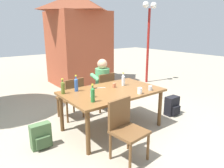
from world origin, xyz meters
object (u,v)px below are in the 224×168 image
(bottle_clear, at_px, (123,80))
(cup_steel, at_px, (150,88))
(cup_glass, at_px, (92,94))
(person_in_white_shirt, at_px, (101,81))
(dining_table, at_px, (112,94))
(chair_far_left, at_px, (72,96))
(table_knife, at_px, (98,88))
(chair_near_left, at_px, (125,126))
(bottle_green, at_px, (93,94))
(cup_terracotta, at_px, (114,85))
(lamp_post, at_px, (149,26))
(chair_far_right, at_px, (104,89))
(backpack_by_near_side, at_px, (172,106))
(backpack_by_far_side, at_px, (41,137))
(cup_white, at_px, (140,91))
(bottle_olive, at_px, (63,87))
(brick_kiosk, at_px, (78,38))
(bottle_blue, at_px, (76,84))

(bottle_clear, bearing_deg, cup_steel, -72.21)
(cup_glass, bearing_deg, person_in_white_shirt, 50.35)
(dining_table, height_order, chair_far_left, chair_far_left)
(bottle_clear, relative_size, table_knife, 1.11)
(dining_table, distance_m, chair_near_left, 0.95)
(chair_far_left, distance_m, bottle_green, 1.23)
(cup_terracotta, distance_m, lamp_post, 3.65)
(chair_far_right, height_order, backpack_by_near_side, chair_far_right)
(bottle_clear, relative_size, cup_glass, 2.52)
(bottle_green, xyz_separation_m, backpack_by_far_side, (-0.69, 0.44, -0.67))
(cup_steel, bearing_deg, bottle_clear, 107.79)
(table_knife, xyz_separation_m, lamp_post, (3.18, 1.76, 1.14))
(cup_white, bearing_deg, backpack_by_far_side, 159.31)
(chair_far_right, height_order, chair_near_left, same)
(chair_far_left, relative_size, cup_terracotta, 10.10)
(person_in_white_shirt, height_order, bottle_olive, person_in_white_shirt)
(bottle_clear, xyz_separation_m, cup_terracotta, (-0.23, -0.01, -0.07))
(cup_steel, distance_m, table_knife, 0.96)
(cup_terracotta, bearing_deg, bottle_clear, 2.44)
(chair_near_left, bearing_deg, table_knife, 75.60)
(chair_far_right, xyz_separation_m, backpack_by_near_side, (1.02, -1.14, -0.29))
(person_in_white_shirt, bearing_deg, backpack_by_near_side, -50.60)
(bottle_clear, height_order, cup_steel, bottle_clear)
(chair_far_left, xyz_separation_m, cup_terracotta, (0.53, -0.72, 0.30))
(chair_near_left, height_order, brick_kiosk, brick_kiosk)
(person_in_white_shirt, relative_size, backpack_by_near_side, 2.88)
(chair_far_left, bearing_deg, bottle_olive, -129.06)
(chair_far_left, bearing_deg, chair_far_right, -0.01)
(bottle_blue, distance_m, cup_terracotta, 0.72)
(backpack_by_near_side, relative_size, backpack_by_far_side, 1.01)
(dining_table, relative_size, person_in_white_shirt, 1.49)
(bottle_blue, relative_size, backpack_by_near_side, 0.72)
(dining_table, bearing_deg, table_knife, 113.42)
(dining_table, relative_size, bottle_olive, 6.50)
(bottle_olive, relative_size, table_knife, 1.15)
(chair_far_right, relative_size, chair_near_left, 1.00)
(chair_far_right, bearing_deg, person_in_white_shirt, 92.41)
(bottle_green, relative_size, bottle_olive, 1.06)
(chair_near_left, xyz_separation_m, backpack_by_near_side, (1.82, 0.55, -0.29))
(backpack_by_near_side, height_order, lamp_post, lamp_post)
(person_in_white_shirt, distance_m, brick_kiosk, 2.67)
(cup_white, height_order, table_knife, cup_white)
(table_knife, xyz_separation_m, backpack_by_near_side, (1.54, -0.56, -0.55))
(bottle_blue, distance_m, lamp_post, 4.10)
(person_in_white_shirt, xyz_separation_m, bottle_green, (-1.00, -1.26, 0.21))
(table_knife, bearing_deg, cup_white, -62.64)
(chair_far_right, bearing_deg, chair_far_left, 179.99)
(chair_far_right, distance_m, cup_steel, 1.30)
(bottle_green, xyz_separation_m, bottle_olive, (-0.19, 0.66, -0.01))
(chair_near_left, xyz_separation_m, cup_glass, (-0.08, 0.74, 0.31))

